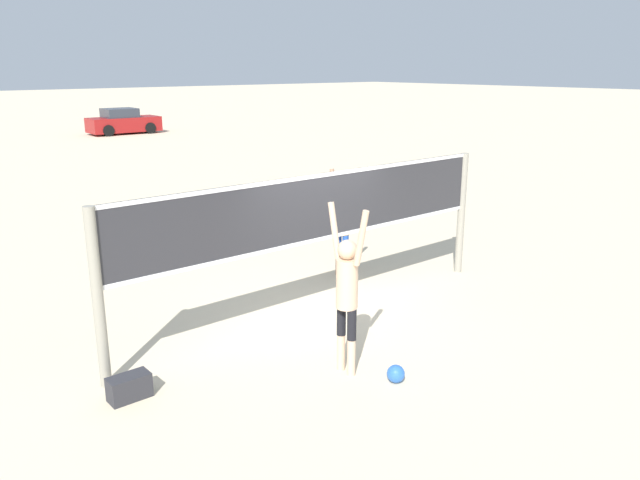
% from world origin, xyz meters
% --- Properties ---
extents(ground_plane, '(200.00, 200.00, 0.00)m').
position_xyz_m(ground_plane, '(0.00, 0.00, 0.00)').
color(ground_plane, beige).
extents(volleyball_net, '(7.18, 0.14, 2.33)m').
position_xyz_m(volleyball_net, '(0.00, 0.00, 1.58)').
color(volleyball_net, gray).
rests_on(volleyball_net, ground_plane).
extents(player_spiker, '(0.28, 0.72, 2.25)m').
position_xyz_m(player_spiker, '(-0.95, -1.68, 1.19)').
color(player_spiker, beige).
rests_on(player_spiker, ground_plane).
extents(player_blocker, '(0.28, 0.69, 2.04)m').
position_xyz_m(player_blocker, '(1.61, 1.28, 1.07)').
color(player_blocker, tan).
rests_on(player_blocker, ground_plane).
extents(volleyball, '(0.23, 0.23, 0.23)m').
position_xyz_m(volleyball, '(-0.64, -2.29, 0.12)').
color(volleyball, blue).
rests_on(volleyball, ground_plane).
extents(gear_bag, '(0.50, 0.26, 0.31)m').
position_xyz_m(gear_bag, '(-3.43, -0.50, 0.15)').
color(gear_bag, '#2D2D33').
rests_on(gear_bag, ground_plane).
extents(parked_car_mid, '(4.06, 1.98, 1.47)m').
position_xyz_m(parked_car_mid, '(8.78, 28.50, 0.66)').
color(parked_car_mid, maroon).
rests_on(parked_car_mid, ground_plane).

